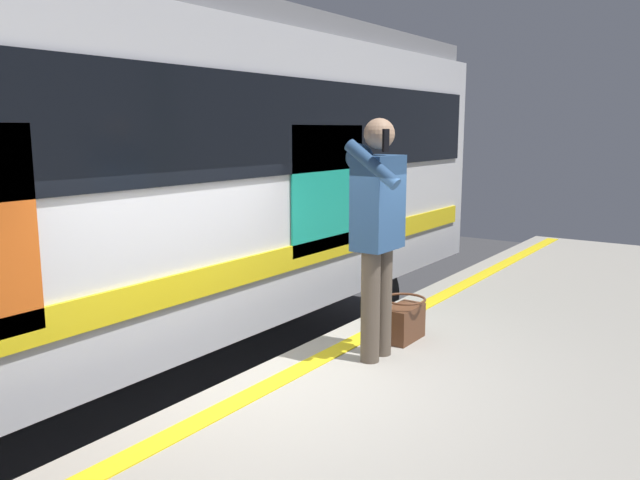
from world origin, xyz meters
The scene contains 6 objects.
safety_line centered at (0.00, 0.30, 1.14)m, with size 13.21×0.16×0.01m, color yellow.
track_rail_near centered at (0.00, -1.51, 0.08)m, with size 17.52×0.08×0.16m, color slate.
track_rail_far centered at (0.00, -2.94, 0.08)m, with size 17.52×0.08×0.16m, color slate.
train_carriage centered at (-0.10, -2.22, 2.45)m, with size 11.11×2.81×3.83m.
passenger centered at (-0.55, 0.61, 2.17)m, with size 0.57×0.55×1.76m.
handbag centered at (-1.03, 0.60, 1.29)m, with size 0.39×0.35×0.35m.
Camera 1 is at (3.41, 2.86, 2.82)m, focal length 35.72 mm.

